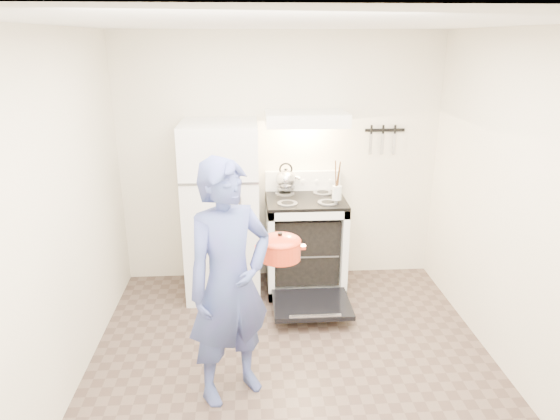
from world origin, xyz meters
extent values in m
plane|color=brown|center=(0.00, 0.00, 0.00)|extent=(3.60, 3.60, 0.00)
cube|color=beige|center=(0.00, 1.80, 1.25)|extent=(3.20, 0.02, 2.50)
cube|color=white|center=(-0.58, 1.45, 0.85)|extent=(0.70, 0.70, 1.70)
cube|color=white|center=(0.23, 1.48, 0.46)|extent=(0.76, 0.65, 0.92)
cube|color=black|center=(0.23, 1.48, 0.94)|extent=(0.76, 0.65, 0.03)
cube|color=white|center=(0.23, 1.76, 1.05)|extent=(0.76, 0.07, 0.20)
cube|color=black|center=(0.23, 0.88, 0.12)|extent=(0.70, 0.54, 0.04)
cube|color=slate|center=(0.23, 1.48, 0.44)|extent=(0.60, 0.52, 0.01)
cube|color=white|center=(0.23, 1.55, 1.71)|extent=(0.76, 0.50, 0.12)
cube|color=black|center=(1.05, 1.79, 1.55)|extent=(0.40, 0.02, 0.03)
cylinder|color=olive|center=(0.24, 1.39, 0.45)|extent=(0.32, 0.32, 0.02)
cylinder|color=silver|center=(0.51, 1.33, 1.05)|extent=(0.11, 0.11, 0.13)
imported|color=#344D7B|center=(-0.46, -0.09, 0.86)|extent=(0.75, 0.68, 1.73)
camera|label=1|loc=(-0.31, -3.10, 2.42)|focal=32.00mm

